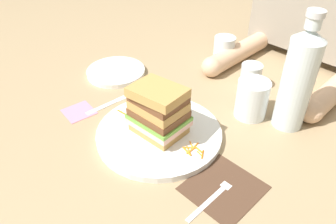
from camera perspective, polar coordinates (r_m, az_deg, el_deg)
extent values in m
plane|color=#9E8460|center=(0.80, 0.08, -4.12)|extent=(3.00, 3.00, 0.00)
cylinder|color=white|center=(0.79, -1.54, -3.69)|extent=(0.30, 0.30, 0.02)
cube|color=tan|center=(0.78, -1.56, -2.64)|extent=(0.12, 0.10, 0.02)
cube|color=beige|center=(0.77, -1.58, -1.62)|extent=(0.13, 0.11, 0.01)
cube|color=#6BA83D|center=(0.76, -1.60, -0.93)|extent=(0.13, 0.11, 0.01)
cube|color=brown|center=(0.75, -1.61, -0.11)|extent=(0.12, 0.10, 0.02)
cube|color=tan|center=(0.74, -1.64, 1.12)|extent=(0.12, 0.10, 0.02)
cube|color=brown|center=(0.73, -1.67, 2.34)|extent=(0.12, 0.09, 0.02)
cube|color=tan|center=(0.72, -1.78, 3.37)|extent=(0.12, 0.11, 0.03)
cylinder|color=orange|center=(0.85, -6.25, -0.04)|extent=(0.02, 0.03, 0.00)
cylinder|color=orange|center=(0.86, -6.80, 0.70)|extent=(0.01, 0.02, 0.00)
cylinder|color=orange|center=(0.86, -6.31, 0.78)|extent=(0.01, 0.02, 0.00)
cylinder|color=orange|center=(0.86, -6.45, 0.55)|extent=(0.01, 0.02, 0.00)
cylinder|color=orange|center=(0.85, -7.94, -0.05)|extent=(0.03, 0.01, 0.00)
cylinder|color=orange|center=(0.75, 3.86, -5.87)|extent=(0.02, 0.02, 0.00)
cylinder|color=orange|center=(0.73, 5.96, -7.26)|extent=(0.02, 0.02, 0.00)
cylinder|color=orange|center=(0.73, 5.49, -7.17)|extent=(0.02, 0.01, 0.00)
cylinder|color=orange|center=(0.74, 5.06, -6.65)|extent=(0.02, 0.01, 0.00)
cylinder|color=orange|center=(0.73, 3.32, -6.83)|extent=(0.03, 0.01, 0.00)
cylinder|color=orange|center=(0.74, 3.94, -6.61)|extent=(0.00, 0.03, 0.00)
cylinder|color=orange|center=(0.74, 3.57, -6.57)|extent=(0.03, 0.02, 0.00)
cylinder|color=orange|center=(0.75, 4.80, -5.70)|extent=(0.01, 0.02, 0.00)
cylinder|color=orange|center=(0.74, 3.78, -6.14)|extent=(0.03, 0.02, 0.00)
cube|color=#4C3323|center=(0.69, 9.55, -12.72)|extent=(0.14, 0.14, 0.00)
cube|color=silver|center=(0.66, 6.61, -15.23)|extent=(0.01, 0.11, 0.00)
cube|color=silver|center=(0.69, 9.98, -12.18)|extent=(0.02, 0.02, 0.00)
cylinder|color=silver|center=(0.71, 11.91, -11.26)|extent=(0.00, 0.04, 0.00)
cylinder|color=silver|center=(0.71, 11.53, -11.03)|extent=(0.00, 0.04, 0.00)
cylinder|color=silver|center=(0.71, 11.15, -10.81)|extent=(0.00, 0.04, 0.00)
cylinder|color=silver|center=(0.71, 10.78, -10.58)|extent=(0.00, 0.04, 0.00)
cube|color=silver|center=(0.91, -11.27, 0.87)|extent=(0.02, 0.10, 0.00)
cube|color=silver|center=(0.95, -6.18, 3.23)|extent=(0.02, 0.11, 0.00)
cylinder|color=white|center=(0.86, 14.23, 2.18)|extent=(0.08, 0.08, 0.10)
cylinder|color=#E55638|center=(0.87, 14.12, 1.54)|extent=(0.07, 0.07, 0.08)
cylinder|color=silver|center=(0.82, 21.21, 4.29)|extent=(0.07, 0.07, 0.23)
cone|color=silver|center=(0.77, 23.29, 12.18)|extent=(0.07, 0.07, 0.03)
cylinder|color=silver|center=(0.76, 23.76, 13.90)|extent=(0.03, 0.03, 0.03)
cylinder|color=silver|center=(0.75, 24.12, 15.23)|extent=(0.04, 0.04, 0.01)
cylinder|color=silver|center=(0.98, 14.03, 6.02)|extent=(0.06, 0.06, 0.07)
cylinder|color=silver|center=(1.10, 9.59, 10.49)|extent=(0.07, 0.07, 0.09)
cylinder|color=white|center=(1.05, -8.95, 6.87)|extent=(0.18, 0.18, 0.01)
cube|color=pink|center=(0.90, -15.08, 0.09)|extent=(0.08, 0.08, 0.00)
cylinder|color=#DBAD89|center=(1.12, 11.88, 9.95)|extent=(0.06, 0.27, 0.06)
cylinder|color=#DBAD89|center=(1.01, 26.60, 3.35)|extent=(0.06, 0.27, 0.06)
sphere|color=#DBAD89|center=(1.02, 7.53, 7.70)|extent=(0.06, 0.06, 0.06)
sphere|color=#DBAD89|center=(0.90, 23.37, 0.16)|extent=(0.06, 0.06, 0.06)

